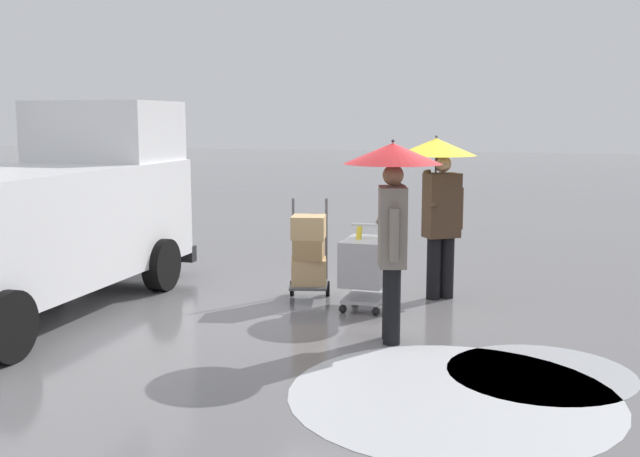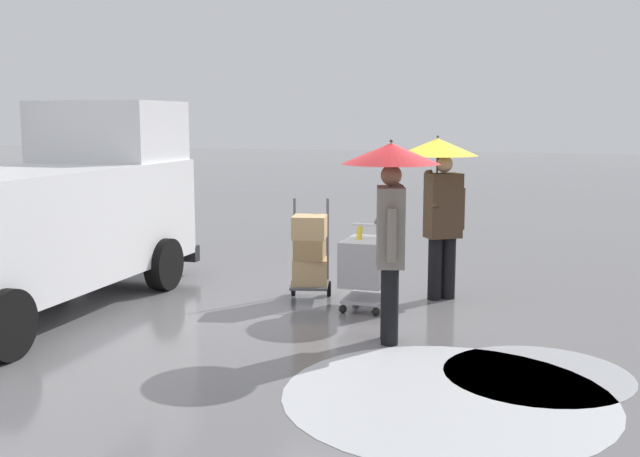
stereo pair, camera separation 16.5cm
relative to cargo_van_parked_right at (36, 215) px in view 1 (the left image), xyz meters
The scene contains 8 objects.
ground_plane 4.08m from the cargo_van_parked_right, 165.66° to the right, with size 90.00×90.00×0.00m, color slate.
slush_patch_near_cluster 5.64m from the cargo_van_parked_right, 164.49° to the left, with size 2.86×2.86×0.01m, color silver.
slush_patch_under_van 6.17m from the cargo_van_parked_right, behind, with size 1.75×1.75×0.01m, color #999BA0.
cargo_van_parked_right is the anchor object (origin of this frame).
shopping_cart_vendor 4.11m from the cargo_van_parked_right, 162.49° to the right, with size 0.58×0.82×1.04m.
hand_dolly_boxes 3.42m from the cargo_van_parked_right, 155.68° to the right, with size 0.67×0.81×1.32m.
pedestrian_pink_side 4.48m from the cargo_van_parked_right, behind, with size 1.04×1.04×2.15m.
pedestrian_black_side 5.08m from the cargo_van_parked_right, 156.71° to the right, with size 1.04×1.04×2.15m.
Camera 1 is at (-2.25, 8.71, 2.37)m, focal length 42.25 mm.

